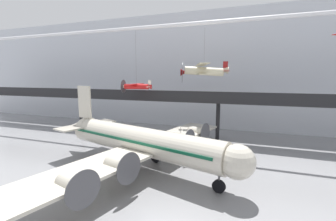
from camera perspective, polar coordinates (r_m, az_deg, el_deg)
name	(u,v)px	position (r m, az deg, el deg)	size (l,w,h in m)	color
hangar_back_wall	(225,71)	(50.39, 14.28, 9.72)	(140.00, 3.00, 24.96)	silver
mezzanine_walkway	(218,100)	(39.76, 12.53, 2.50)	(110.00, 3.20, 8.79)	black
ceiling_truss_beam	(218,22)	(37.21, 12.51, 21.16)	(120.00, 0.60, 0.60)	silver
airliner_silver_main	(139,141)	(27.76, -7.30, -7.69)	(27.27, 31.63, 9.92)	beige
suspended_plane_red_highwing	(136,86)	(39.65, -8.02, 6.12)	(5.45, 6.67, 10.60)	red
suspended_plane_cream_biplane	(204,71)	(38.31, 9.07, 9.90)	(8.20, 9.73, 8.89)	beige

